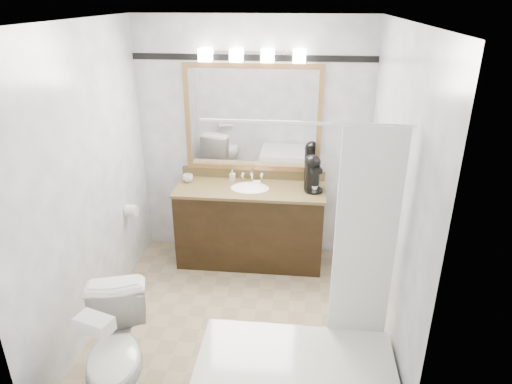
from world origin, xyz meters
TOP-DOWN VIEW (x-y plane):
  - room at (0.00, 0.00)m, footprint 2.42×2.62m
  - vanity at (0.00, 1.02)m, footprint 1.53×0.58m
  - mirror at (0.00, 1.28)m, footprint 1.40×0.04m
  - vanity_light_bar at (0.00, 1.23)m, footprint 1.02×0.14m
  - accent_stripe at (0.00, 1.29)m, footprint 2.40×0.01m
  - bathtub at (0.55, -0.90)m, footprint 1.30×0.75m
  - tp_roll at (-1.14, 0.66)m, footprint 0.11×0.12m
  - toilet at (-0.70, -0.90)m, footprint 0.63×0.84m
  - tissue_box at (-0.70, -1.12)m, footprint 0.26×0.19m
  - coffee_maker at (0.63, 1.04)m, footprint 0.20×0.23m
  - cup_left at (-0.67, 1.11)m, footprint 0.13×0.13m
  - soap_bottle_a at (-0.21, 1.19)m, footprint 0.06×0.06m
  - soap_bar at (0.06, 1.13)m, footprint 0.09×0.06m

SIDE VIEW (x-z plane):
  - bathtub at x=0.55m, z-range -0.70..1.26m
  - toilet at x=-0.70m, z-range 0.00..0.77m
  - vanity at x=0.00m, z-range -0.04..0.93m
  - tp_roll at x=-1.14m, z-range 0.64..0.76m
  - tissue_box at x=-0.70m, z-range 0.77..0.86m
  - soap_bar at x=0.06m, z-range 0.85..0.88m
  - cup_left at x=-0.67m, z-range 0.85..0.93m
  - soap_bottle_a at x=-0.21m, z-range 0.85..0.97m
  - coffee_maker at x=0.63m, z-range 0.86..1.22m
  - room at x=0.00m, z-range -0.01..2.51m
  - mirror at x=0.00m, z-range 0.95..2.05m
  - accent_stripe at x=0.00m, z-range 2.07..2.13m
  - vanity_light_bar at x=0.00m, z-range 2.07..2.19m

